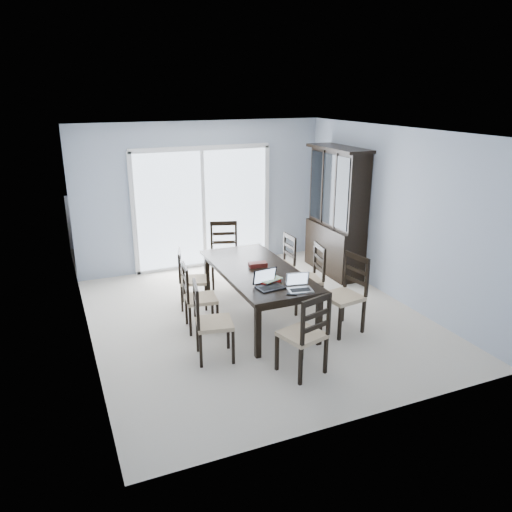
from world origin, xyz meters
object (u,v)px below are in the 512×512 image
object	(u,v)px
chair_left_mid	(194,290)
cell_phone	(292,294)
chair_left_far	(187,273)
china_hutch	(337,213)
hot_tub	(144,230)
chair_end_near	(308,326)
laptop_dark	(270,284)
chair_end_far	(224,247)
chair_left_near	(206,314)
chair_right_near	(349,285)
chair_right_far	(284,257)
laptop_silver	(300,287)
dining_table	(257,274)
game_box	(258,265)
chair_right_mid	(312,270)

from	to	relation	value
chair_left_mid	cell_phone	distance (m)	1.40
chair_left_far	china_hutch	bearing A→B (deg)	115.70
chair_left_far	hot_tub	world-z (taller)	chair_left_far
chair_left_far	chair_end_near	bearing A→B (deg)	33.36
china_hutch	laptop_dark	size ratio (longest dim) A/B	6.25
chair_left_mid	chair_end_far	distance (m)	1.76
chair_end_near	chair_end_far	size ratio (longest dim) A/B	0.97
chair_left_near	chair_right_near	size ratio (longest dim) A/B	0.93
cell_phone	chair_right_far	bearing A→B (deg)	99.46
chair_end_far	laptop_silver	world-z (taller)	chair_end_far
chair_end_far	laptop_silver	size ratio (longest dim) A/B	3.62
dining_table	chair_left_near	distance (m)	1.27
chair_left_far	game_box	bearing A→B (deg)	66.02
chair_right_mid	game_box	xyz separation A→B (m)	(-0.83, 0.07, 0.18)
dining_table	laptop_silver	world-z (taller)	laptop_silver
dining_table	chair_end_far	size ratio (longest dim) A/B	1.83
chair_left_far	chair_right_mid	bearing A→B (deg)	81.27
china_hutch	laptop_silver	distance (m)	2.87
chair_right_far	laptop_dark	xyz separation A→B (m)	(-0.93, -1.53, 0.24)
laptop_silver	chair_end_far	bearing A→B (deg)	103.51
chair_left_mid	chair_end_near	size ratio (longest dim) A/B	0.92
chair_right_far	chair_left_mid	bearing A→B (deg)	114.22
chair_end_far	laptop_silver	bearing A→B (deg)	109.83
chair_end_near	hot_tub	xyz separation A→B (m)	(-0.81, 5.24, -0.14)
chair_left_far	chair_end_near	distance (m)	2.48
chair_left_mid	laptop_dark	bearing A→B (deg)	54.03
dining_table	chair_left_mid	size ratio (longest dim) A/B	2.05
dining_table	laptop_silver	size ratio (longest dim) A/B	6.63
chair_right_near	game_box	size ratio (longest dim) A/B	4.79
chair_left_near	chair_left_mid	world-z (taller)	chair_left_near
chair_left_far	cell_phone	xyz separation A→B (m)	(0.82, -1.78, 0.21)
laptop_dark	hot_tub	xyz separation A→B (m)	(-0.75, 4.36, -0.33)
chair_left_near	chair_end_near	xyz separation A→B (m)	(0.93, -0.80, 0.02)
dining_table	cell_phone	distance (m)	1.00
chair_right_mid	laptop_dark	bearing A→B (deg)	135.46
chair_end_near	hot_tub	bearing A→B (deg)	83.28
chair_right_near	chair_right_far	size ratio (longest dim) A/B	1.13
china_hutch	laptop_dark	distance (m)	2.92
chair_right_near	cell_phone	size ratio (longest dim) A/B	9.70
cell_phone	chair_right_mid	bearing A→B (deg)	82.82
chair_left_mid	game_box	size ratio (longest dim) A/B	4.27
chair_left_mid	chair_right_near	xyz separation A→B (m)	(1.91, -0.79, 0.07)
chair_end_near	chair_end_far	xyz separation A→B (m)	(0.11, 3.09, 0.02)
laptop_silver	game_box	distance (m)	1.02
chair_end_near	hot_tub	size ratio (longest dim) A/B	0.63
chair_end_near	chair_right_mid	bearing A→B (deg)	44.27
chair_left_near	chair_end_far	bearing A→B (deg)	166.46
laptop_silver	chair_right_mid	bearing A→B (deg)	63.98
chair_right_far	chair_right_near	bearing A→B (deg)	-173.68
chair_end_near	game_box	xyz separation A→B (m)	(0.10, 1.67, 0.17)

